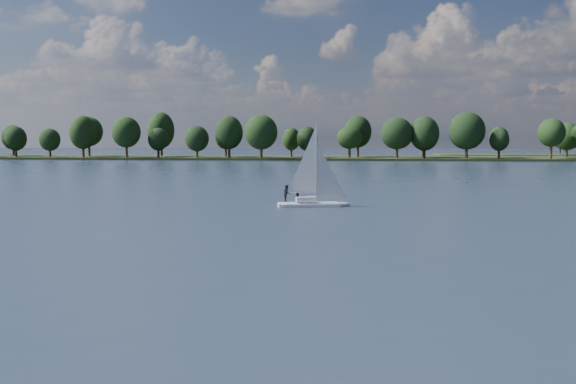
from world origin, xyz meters
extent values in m
plane|color=#233342|center=(0.00, 100.00, 0.00)|extent=(700.00, 700.00, 0.00)
cube|color=black|center=(0.00, 212.00, 0.00)|extent=(660.00, 40.00, 1.50)
cube|color=silver|center=(11.28, 52.50, 0.00)|extent=(7.29, 3.43, 0.83)
cube|color=silver|center=(11.28, 52.50, 0.83)|extent=(2.29, 1.66, 0.52)
cylinder|color=#ADADB4|center=(11.28, 52.50, 4.70)|extent=(0.12, 0.12, 8.27)
imported|color=black|center=(9.86, 52.66, 1.44)|extent=(0.62, 0.76, 1.78)
imported|color=black|center=(8.77, 52.17, 1.44)|extent=(0.70, 0.88, 1.78)
camera|label=1|loc=(15.96, -15.69, 7.32)|focal=40.00mm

